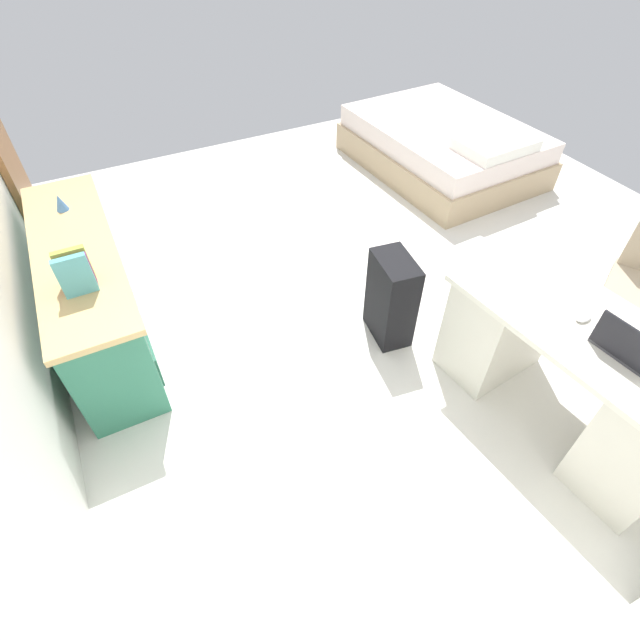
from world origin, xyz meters
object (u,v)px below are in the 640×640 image
Objects in this scene: bed at (443,146)px; figurine_small at (60,203)px; credenza at (93,292)px; laptop at (629,348)px; desk at (568,372)px; computer_mouse at (584,317)px; suitcase_black at (391,299)px.

figurine_small is at bearing 96.49° from bed.
bed is at bearing -76.20° from credenza.
laptop is 3.01× the size of figurine_small.
desk is 3.11m from bed.
credenza is at bearing 44.69° from computer_mouse.
bed is 3.08m from computer_mouse.
desk is at bearing 154.85° from bed.
desk is 0.76× the size of bed.
bed is (0.88, -3.57, -0.12)m from credenza.
credenza is at bearing -179.81° from figurine_small.
credenza is 18.00× the size of computer_mouse.
computer_mouse reaches higher than bed.
figurine_small is (0.47, 0.00, 0.42)m from credenza.
figurine_small is at bearing 38.27° from computer_mouse.
desk is at bearing -136.82° from figurine_small.
credenza is 0.63m from figurine_small.
figurine_small reaches higher than credenza.
credenza is 3.12m from laptop.
bed is 3.64m from figurine_small.
computer_mouse is at bearing -143.77° from suitcase_black.
computer_mouse is at bearing -3.15° from laptop.
suitcase_black is 1.15m from computer_mouse.
laptop is at bearing 177.23° from desk.
bed is 2.55m from suitcase_black.
suitcase_black is 5.81× the size of figurine_small.
suitcase_black is (1.02, 0.50, -0.07)m from desk.
desk is 1.13m from suitcase_black.
bed is 3.08× the size of suitcase_black.
credenza is 16.36× the size of figurine_small.
laptop reaches higher than credenza.
suitcase_black is (-0.91, -1.76, -0.05)m from credenza.
figurine_small is at bearing 43.18° from desk.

